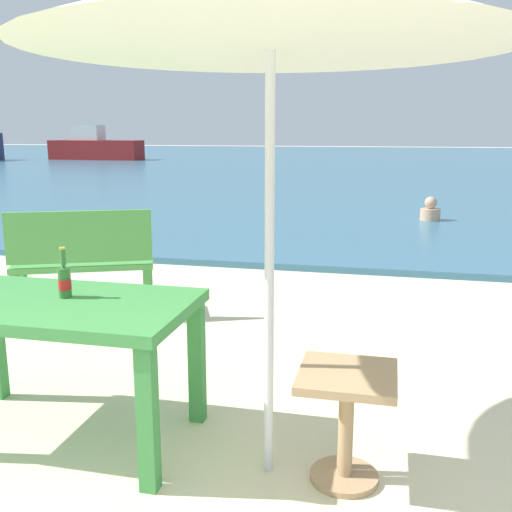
# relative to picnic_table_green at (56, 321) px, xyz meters

# --- Properties ---
(sea_water) EXTENTS (120.00, 50.00, 0.08)m
(sea_water) POSITION_rel_picnic_table_green_xyz_m (1.18, 29.01, -0.61)
(sea_water) COLOR #386B84
(sea_water) RESTS_ON ground_plane
(picnic_table_green) EXTENTS (1.40, 0.80, 0.76)m
(picnic_table_green) POSITION_rel_picnic_table_green_xyz_m (0.00, 0.00, 0.00)
(picnic_table_green) COLOR #3D8C42
(picnic_table_green) RESTS_ON ground_plane
(beer_bottle_amber) EXTENTS (0.07, 0.07, 0.26)m
(beer_bottle_amber) POSITION_rel_picnic_table_green_xyz_m (0.03, 0.06, 0.20)
(beer_bottle_amber) COLOR #2D662D
(beer_bottle_amber) RESTS_ON picnic_table_green
(patio_umbrella) EXTENTS (2.10, 2.10, 2.30)m
(patio_umbrella) POSITION_rel_picnic_table_green_xyz_m (1.13, -0.06, 1.47)
(patio_umbrella) COLOR silver
(patio_umbrella) RESTS_ON ground_plane
(side_table_wood) EXTENTS (0.44, 0.44, 0.54)m
(side_table_wood) POSITION_rel_picnic_table_green_xyz_m (1.50, -0.06, -0.30)
(side_table_wood) COLOR tan
(side_table_wood) RESTS_ON ground_plane
(bench_green_left) EXTENTS (1.25, 0.80, 0.95)m
(bench_green_left) POSITION_rel_picnic_table_green_xyz_m (-0.93, 1.92, -0.11)
(bench_green_left) COLOR #4C9E47
(bench_green_left) RESTS_ON ground_plane
(swimmer_person) EXTENTS (0.34, 0.34, 0.41)m
(swimmer_person) POSITION_rel_picnic_table_green_xyz_m (2.31, 7.96, -0.41)
(swimmer_person) COLOR tan
(swimmer_person) RESTS_ON sea_water
(boat_fishing_trawler) EXTENTS (4.93, 1.34, 1.79)m
(boat_fishing_trawler) POSITION_rel_picnic_table_green_xyz_m (-13.83, 26.36, 0.07)
(boat_fishing_trawler) COLOR maroon
(boat_fishing_trawler) RESTS_ON sea_water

